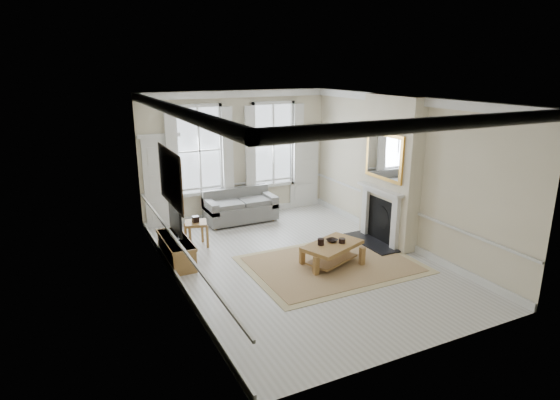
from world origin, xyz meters
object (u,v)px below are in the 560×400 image
sofa (240,208)px  side_table (196,227)px  coffee_table (332,247)px  tv_stand (176,250)px

sofa → side_table: size_ratio=3.15×
sofa → coffee_table: size_ratio=1.28×
coffee_table → tv_stand: 3.28m
sofa → coffee_table: bearing=-79.1°
tv_stand → side_table: bearing=46.9°
sofa → tv_stand: sofa is taller
coffee_table → side_table: bearing=113.1°
sofa → side_table: (-1.56, -1.27, 0.12)m
side_table → tv_stand: side_table is taller
sofa → side_table: bearing=-140.9°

